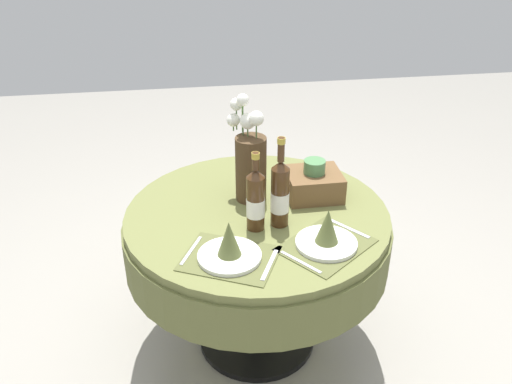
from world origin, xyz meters
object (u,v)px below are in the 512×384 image
place_setting_left (229,248)px  place_setting_right (327,236)px  wine_bottle_left (280,193)px  woven_basket_side_right (314,183)px  wine_bottle_centre (256,200)px  dining_table (257,240)px  flower_vase (250,159)px

place_setting_left → place_setting_right: size_ratio=0.98×
place_setting_left → wine_bottle_left: size_ratio=1.09×
place_setting_right → woven_basket_side_right: bearing=83.5°
wine_bottle_centre → woven_basket_side_right: wine_bottle_centre is taller
wine_bottle_centre → wine_bottle_left: bearing=8.5°
wine_bottle_left → woven_basket_side_right: bearing=47.2°
dining_table → flower_vase: flower_vase is taller
dining_table → place_setting_left: (-0.15, -0.32, 0.19)m
dining_table → flower_vase: (-0.01, 0.13, 0.33)m
flower_vase → place_setting_right: bearing=-60.4°
flower_vase → wine_bottle_left: size_ratio=1.23×
wine_bottle_centre → woven_basket_side_right: bearing=37.3°
wine_bottle_left → woven_basket_side_right: 0.30m
dining_table → woven_basket_side_right: (0.27, 0.10, 0.21)m
dining_table → place_setting_left: 0.40m
flower_vase → wine_bottle_centre: (-0.01, -0.25, -0.06)m
place_setting_right → wine_bottle_centre: wine_bottle_centre is taller
place_setting_right → wine_bottle_centre: bearing=146.4°
dining_table → wine_bottle_centre: 0.31m
dining_table → wine_bottle_left: bearing=-55.5°
flower_vase → wine_bottle_centre: 0.26m
dining_table → place_setting_left: size_ratio=2.76×
dining_table → place_setting_left: place_setting_left is taller
flower_vase → woven_basket_side_right: flower_vase is taller
dining_table → wine_bottle_centre: wine_bottle_centre is taller
place_setting_left → place_setting_right: same height
place_setting_left → flower_vase: 0.49m
woven_basket_side_right → dining_table: bearing=-159.8°
dining_table → place_setting_right: bearing=-52.4°
place_setting_left → wine_bottle_centre: bearing=56.7°
wine_bottle_left → woven_basket_side_right: size_ratio=1.61×
place_setting_right → dining_table: bearing=127.6°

